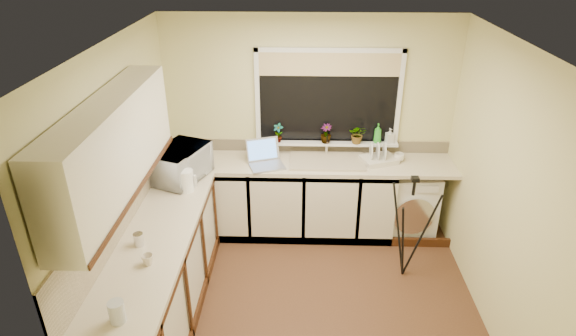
{
  "coord_description": "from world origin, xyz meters",
  "views": [
    {
      "loc": [
        -0.08,
        -3.54,
        3.21
      ],
      "look_at": [
        -0.21,
        0.55,
        1.15
      ],
      "focal_mm": 29.76,
      "sensor_mm": 36.0,
      "label": 1
    }
  ],
  "objects_px": {
    "plant_a": "(278,133)",
    "plant_c": "(326,134)",
    "laptop": "(265,158)",
    "dish_rack": "(379,160)",
    "soap_bottle_clear": "(390,136)",
    "glass_jug": "(117,312)",
    "tripod": "(408,228)",
    "washing_machine": "(409,202)",
    "soap_bottle_green": "(378,133)",
    "cup_back": "(399,157)",
    "cup_left": "(148,260)",
    "steel_jar": "(139,240)",
    "plant_d": "(358,134)",
    "kettle": "(186,181)",
    "microwave": "(181,164)"
  },
  "relations": [
    {
      "from": "laptop",
      "to": "dish_rack",
      "type": "bearing_deg",
      "value": -15.14
    },
    {
      "from": "washing_machine",
      "to": "glass_jug",
      "type": "bearing_deg",
      "value": -139.26
    },
    {
      "from": "laptop",
      "to": "steel_jar",
      "type": "relative_size",
      "value": 4.15
    },
    {
      "from": "glass_jug",
      "to": "plant_a",
      "type": "distance_m",
      "value": 2.79
    },
    {
      "from": "soap_bottle_clear",
      "to": "plant_d",
      "type": "bearing_deg",
      "value": -175.46
    },
    {
      "from": "dish_rack",
      "to": "soap_bottle_clear",
      "type": "bearing_deg",
      "value": 35.62
    },
    {
      "from": "washing_machine",
      "to": "soap_bottle_green",
      "type": "relative_size",
      "value": 3.46
    },
    {
      "from": "glass_jug",
      "to": "plant_a",
      "type": "xyz_separation_m",
      "value": [
        0.92,
        2.63,
        0.18
      ]
    },
    {
      "from": "washing_machine",
      "to": "kettle",
      "type": "xyz_separation_m",
      "value": [
        -2.38,
        -0.72,
        0.62
      ]
    },
    {
      "from": "kettle",
      "to": "tripod",
      "type": "bearing_deg",
      "value": -2.74
    },
    {
      "from": "steel_jar",
      "to": "soap_bottle_green",
      "type": "height_order",
      "value": "soap_bottle_green"
    },
    {
      "from": "tripod",
      "to": "plant_c",
      "type": "bearing_deg",
      "value": 128.38
    },
    {
      "from": "washing_machine",
      "to": "plant_d",
      "type": "xyz_separation_m",
      "value": [
        -0.63,
        0.15,
        0.77
      ]
    },
    {
      "from": "plant_c",
      "to": "microwave",
      "type": "bearing_deg",
      "value": -157.29
    },
    {
      "from": "plant_a",
      "to": "plant_c",
      "type": "xyz_separation_m",
      "value": [
        0.53,
        0.0,
        -0.0
      ]
    },
    {
      "from": "soap_bottle_clear",
      "to": "glass_jug",
      "type": "bearing_deg",
      "value": -129.34
    },
    {
      "from": "kettle",
      "to": "dish_rack",
      "type": "xyz_separation_m",
      "value": [
        1.98,
        0.7,
        -0.08
      ]
    },
    {
      "from": "plant_c",
      "to": "soap_bottle_clear",
      "type": "distance_m",
      "value": 0.72
    },
    {
      "from": "kettle",
      "to": "plant_d",
      "type": "xyz_separation_m",
      "value": [
        1.75,
        0.87,
        0.15
      ]
    },
    {
      "from": "steel_jar",
      "to": "cup_left",
      "type": "xyz_separation_m",
      "value": [
        0.14,
        -0.24,
        -0.01
      ]
    },
    {
      "from": "tripod",
      "to": "soap_bottle_clear",
      "type": "relative_size",
      "value": 6.71
    },
    {
      "from": "kettle",
      "to": "tripod",
      "type": "height_order",
      "value": "tripod"
    },
    {
      "from": "washing_machine",
      "to": "kettle",
      "type": "relative_size",
      "value": 3.66
    },
    {
      "from": "cup_left",
      "to": "glass_jug",
      "type": "bearing_deg",
      "value": -92.07
    },
    {
      "from": "tripod",
      "to": "plant_d",
      "type": "height_order",
      "value": "plant_d"
    },
    {
      "from": "dish_rack",
      "to": "glass_jug",
      "type": "bearing_deg",
      "value": -150.18
    },
    {
      "from": "dish_rack",
      "to": "plant_c",
      "type": "bearing_deg",
      "value": 142.75
    },
    {
      "from": "glass_jug",
      "to": "laptop",
      "type": "bearing_deg",
      "value": 71.51
    },
    {
      "from": "kettle",
      "to": "plant_a",
      "type": "relative_size",
      "value": 0.96
    },
    {
      "from": "glass_jug",
      "to": "microwave",
      "type": "distance_m",
      "value": 2.0
    },
    {
      "from": "washing_machine",
      "to": "cup_left",
      "type": "distance_m",
      "value": 3.11
    },
    {
      "from": "tripod",
      "to": "microwave",
      "type": "bearing_deg",
      "value": 170.61
    },
    {
      "from": "soap_bottle_green",
      "to": "cup_back",
      "type": "distance_m",
      "value": 0.36
    },
    {
      "from": "laptop",
      "to": "plant_a",
      "type": "bearing_deg",
      "value": 43.83
    },
    {
      "from": "dish_rack",
      "to": "plant_c",
      "type": "xyz_separation_m",
      "value": [
        -0.58,
        0.18,
        0.23
      ]
    },
    {
      "from": "kettle",
      "to": "glass_jug",
      "type": "distance_m",
      "value": 1.76
    },
    {
      "from": "laptop",
      "to": "dish_rack",
      "type": "xyz_separation_m",
      "value": [
        1.25,
        0.09,
        -0.04
      ]
    },
    {
      "from": "dish_rack",
      "to": "cup_back",
      "type": "relative_size",
      "value": 3.18
    },
    {
      "from": "glass_jug",
      "to": "tripod",
      "type": "bearing_deg",
      "value": 36.22
    },
    {
      "from": "kettle",
      "to": "microwave",
      "type": "distance_m",
      "value": 0.27
    },
    {
      "from": "plant_d",
      "to": "laptop",
      "type": "bearing_deg",
      "value": -165.81
    },
    {
      "from": "washing_machine",
      "to": "plant_a",
      "type": "bearing_deg",
      "value": 169.5
    },
    {
      "from": "plant_c",
      "to": "plant_d",
      "type": "bearing_deg",
      "value": -1.09
    },
    {
      "from": "plant_c",
      "to": "cup_back",
      "type": "height_order",
      "value": "plant_c"
    },
    {
      "from": "dish_rack",
      "to": "cup_back",
      "type": "xyz_separation_m",
      "value": [
        0.23,
        0.03,
        0.02
      ]
    },
    {
      "from": "tripod",
      "to": "cup_back",
      "type": "height_order",
      "value": "tripod"
    },
    {
      "from": "washing_machine",
      "to": "laptop",
      "type": "distance_m",
      "value": 1.75
    },
    {
      "from": "tripod",
      "to": "glass_jug",
      "type": "xyz_separation_m",
      "value": [
        -2.25,
        -1.65,
        0.41
      ]
    },
    {
      "from": "soap_bottle_clear",
      "to": "cup_left",
      "type": "bearing_deg",
      "value": -136.27
    },
    {
      "from": "glass_jug",
      "to": "cup_left",
      "type": "xyz_separation_m",
      "value": [
        0.02,
        0.59,
        -0.04
      ]
    }
  ]
}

